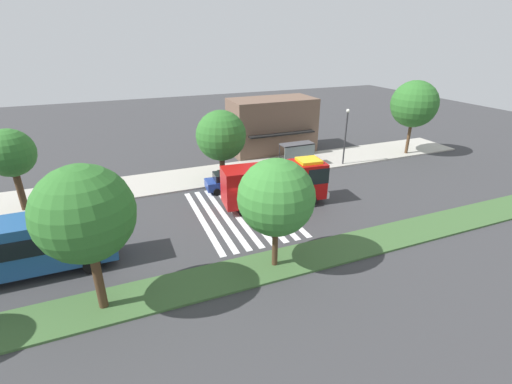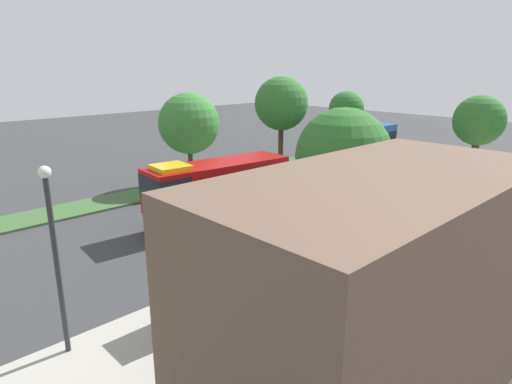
{
  "view_description": "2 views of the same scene",
  "coord_description": "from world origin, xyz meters",
  "px_view_note": "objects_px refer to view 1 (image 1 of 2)",
  "views": [
    {
      "loc": [
        -8.8,
        -24.2,
        13.07
      ],
      "look_at": [
        1.22,
        0.16,
        1.53
      ],
      "focal_mm": 25.41,
      "sensor_mm": 36.0,
      "label": 1
    },
    {
      "loc": [
        18.01,
        19.28,
        8.7
      ],
      "look_at": [
        0.51,
        0.86,
        1.42
      ],
      "focal_mm": 31.09,
      "sensor_mm": 36.0,
      "label": 2
    }
  ],
  "objects_px": {
    "median_tree_west": "(84,214)",
    "fire_hydrant": "(108,195)",
    "parked_car_mid": "(230,181)",
    "sidewalk_tree_east": "(414,104)",
    "bus_stop_shelter": "(298,151)",
    "bench_west_of_shelter": "(224,173)",
    "bench_near_shelter": "(263,167)",
    "sidewalk_tree_west": "(221,136)",
    "sidewalk_tree_far_west": "(10,154)",
    "median_tree_center": "(276,197)",
    "transit_bus": "(19,244)",
    "street_lamp": "(346,132)",
    "fire_truck": "(278,182)",
    "parked_car_west": "(77,204)"
  },
  "relations": [
    {
      "from": "bench_near_shelter",
      "to": "median_tree_center",
      "type": "xyz_separation_m",
      "value": [
        -5.77,
        -15.12,
        4.03
      ]
    },
    {
      "from": "bench_near_shelter",
      "to": "bench_west_of_shelter",
      "type": "height_order",
      "value": "same"
    },
    {
      "from": "fire_truck",
      "to": "parked_car_mid",
      "type": "relative_size",
      "value": 1.93
    },
    {
      "from": "bus_stop_shelter",
      "to": "bench_west_of_shelter",
      "type": "height_order",
      "value": "bus_stop_shelter"
    },
    {
      "from": "sidewalk_tree_east",
      "to": "median_tree_west",
      "type": "relative_size",
      "value": 1.08
    },
    {
      "from": "bench_near_shelter",
      "to": "sidewalk_tree_east",
      "type": "distance_m",
      "value": 18.9
    },
    {
      "from": "sidewalk_tree_west",
      "to": "median_tree_center",
      "type": "distance_m",
      "value": 14.56
    },
    {
      "from": "sidewalk_tree_far_west",
      "to": "fire_hydrant",
      "type": "xyz_separation_m",
      "value": [
        6.24,
        -0.5,
        -4.3
      ]
    },
    {
      "from": "bus_stop_shelter",
      "to": "street_lamp",
      "type": "xyz_separation_m",
      "value": [
        4.97,
        -1.05,
        1.75
      ]
    },
    {
      "from": "fire_hydrant",
      "to": "transit_bus",
      "type": "bearing_deg",
      "value": -117.43
    },
    {
      "from": "sidewalk_tree_east",
      "to": "fire_truck",
      "type": "bearing_deg",
      "value": -161.4
    },
    {
      "from": "transit_bus",
      "to": "street_lamp",
      "type": "xyz_separation_m",
      "value": [
        28.6,
        9.3,
        1.56
      ]
    },
    {
      "from": "bench_west_of_shelter",
      "to": "street_lamp",
      "type": "distance_m",
      "value": 13.48
    },
    {
      "from": "transit_bus",
      "to": "sidewalk_tree_far_west",
      "type": "bearing_deg",
      "value": -81.15
    },
    {
      "from": "bus_stop_shelter",
      "to": "bench_west_of_shelter",
      "type": "bearing_deg",
      "value": -179.82
    },
    {
      "from": "bus_stop_shelter",
      "to": "median_tree_center",
      "type": "relative_size",
      "value": 0.52
    },
    {
      "from": "fire_truck",
      "to": "sidewalk_tree_far_west",
      "type": "bearing_deg",
      "value": 166.12
    },
    {
      "from": "bus_stop_shelter",
      "to": "bench_near_shelter",
      "type": "xyz_separation_m",
      "value": [
        -4.0,
        -0.02,
        -1.3
      ]
    },
    {
      "from": "parked_car_west",
      "to": "sidewalk_tree_west",
      "type": "height_order",
      "value": "sidewalk_tree_west"
    },
    {
      "from": "street_lamp",
      "to": "median_tree_west",
      "type": "height_order",
      "value": "median_tree_west"
    },
    {
      "from": "bus_stop_shelter",
      "to": "fire_hydrant",
      "type": "height_order",
      "value": "bus_stop_shelter"
    },
    {
      "from": "bench_near_shelter",
      "to": "sidewalk_tree_east",
      "type": "xyz_separation_m",
      "value": [
        18.14,
        -0.62,
        5.26
      ]
    },
    {
      "from": "parked_car_mid",
      "to": "sidewalk_tree_east",
      "type": "relative_size",
      "value": 0.55
    },
    {
      "from": "bench_near_shelter",
      "to": "sidewalk_tree_west",
      "type": "height_order",
      "value": "sidewalk_tree_west"
    },
    {
      "from": "transit_bus",
      "to": "parked_car_west",
      "type": "bearing_deg",
      "value": -108.39
    },
    {
      "from": "bench_west_of_shelter",
      "to": "sidewalk_tree_far_west",
      "type": "relative_size",
      "value": 0.25
    },
    {
      "from": "parked_car_west",
      "to": "bench_near_shelter",
      "type": "bearing_deg",
      "value": 9.66
    },
    {
      "from": "bench_near_shelter",
      "to": "parked_car_west",
      "type": "bearing_deg",
      "value": -170.63
    },
    {
      "from": "parked_car_west",
      "to": "sidewalk_tree_east",
      "type": "bearing_deg",
      "value": 3.86
    },
    {
      "from": "fire_truck",
      "to": "street_lamp",
      "type": "relative_size",
      "value": 1.49
    },
    {
      "from": "sidewalk_tree_far_west",
      "to": "median_tree_west",
      "type": "bearing_deg",
      "value": -69.01
    },
    {
      "from": "median_tree_west",
      "to": "fire_hydrant",
      "type": "distance_m",
      "value": 14.88
    },
    {
      "from": "bus_stop_shelter",
      "to": "sidewalk_tree_west",
      "type": "xyz_separation_m",
      "value": [
        -8.5,
        -0.65,
        2.61
      ]
    },
    {
      "from": "sidewalk_tree_east",
      "to": "median_tree_west",
      "type": "xyz_separation_m",
      "value": [
        -33.67,
        -14.5,
        -0.37
      ]
    },
    {
      "from": "parked_car_mid",
      "to": "bus_stop_shelter",
      "type": "distance_m",
      "value": 9.03
    },
    {
      "from": "fire_truck",
      "to": "fire_hydrant",
      "type": "relative_size",
      "value": 12.58
    },
    {
      "from": "sidewalk_tree_west",
      "to": "sidewalk_tree_east",
      "type": "distance_m",
      "value": 22.68
    },
    {
      "from": "bus_stop_shelter",
      "to": "fire_hydrant",
      "type": "distance_m",
      "value": 18.94
    },
    {
      "from": "parked_car_mid",
      "to": "bench_near_shelter",
      "type": "height_order",
      "value": "parked_car_mid"
    },
    {
      "from": "transit_bus",
      "to": "sidewalk_tree_far_west",
      "type": "height_order",
      "value": "sidewalk_tree_far_west"
    },
    {
      "from": "sidewalk_tree_west",
      "to": "fire_hydrant",
      "type": "height_order",
      "value": "sidewalk_tree_west"
    },
    {
      "from": "street_lamp",
      "to": "transit_bus",
      "type": "bearing_deg",
      "value": -161.99
    },
    {
      "from": "fire_truck",
      "to": "sidewalk_tree_west",
      "type": "xyz_separation_m",
      "value": [
        -2.64,
        6.73,
        2.46
      ]
    },
    {
      "from": "median_tree_center",
      "to": "bench_west_of_shelter",
      "type": "bearing_deg",
      "value": 83.75
    },
    {
      "from": "sidewalk_tree_far_west",
      "to": "parked_car_mid",
      "type": "bearing_deg",
      "value": -7.55
    },
    {
      "from": "parked_car_mid",
      "to": "bus_stop_shelter",
      "type": "xyz_separation_m",
      "value": [
        8.51,
        2.84,
        1.02
      ]
    },
    {
      "from": "sidewalk_tree_far_west",
      "to": "sidewalk_tree_east",
      "type": "relative_size",
      "value": 0.79
    },
    {
      "from": "bench_west_of_shelter",
      "to": "median_tree_west",
      "type": "relative_size",
      "value": 0.21
    },
    {
      "from": "fire_truck",
      "to": "parked_car_mid",
      "type": "xyz_separation_m",
      "value": [
        -2.66,
        4.53,
        -1.17
      ]
    },
    {
      "from": "bus_stop_shelter",
      "to": "sidewalk_tree_west",
      "type": "height_order",
      "value": "sidewalk_tree_west"
    }
  ]
}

